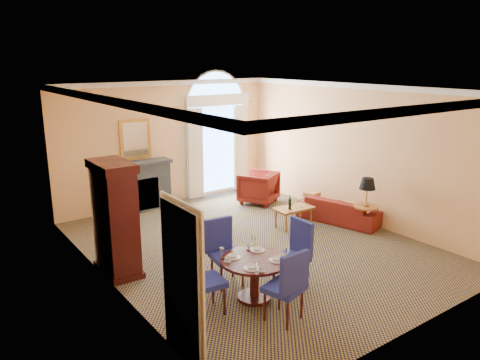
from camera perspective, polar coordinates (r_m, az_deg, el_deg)
ground at (r=9.74m, az=1.73°, el=-8.03°), size 7.50×7.50×0.00m
room_envelope at (r=9.59m, az=-0.71°, el=7.19°), size 6.04×7.52×3.45m
armoire at (r=8.56m, az=-14.95°, el=-4.76°), size 0.59×1.04×2.04m
dining_table at (r=7.54m, az=1.78°, el=-10.79°), size 1.10×1.10×0.89m
dining_chair_north at (r=8.03m, az=-2.10°, el=-8.15°), size 0.57×0.58×1.13m
dining_chair_south at (r=6.89m, az=5.97°, el=-12.31°), size 0.63×0.63×1.13m
dining_chair_east at (r=8.01m, az=6.84°, el=-8.31°), size 0.52×0.50×1.13m
dining_chair_west at (r=7.09m, az=-4.93°, el=-11.45°), size 0.57×0.56×1.13m
sofa at (r=11.29m, az=12.07°, el=-3.58°), size 1.26×2.08×0.57m
armchair at (r=12.44m, az=2.24°, el=-0.90°), size 1.23×1.24×0.84m
coffee_table at (r=10.75m, az=6.58°, el=-3.52°), size 0.92×0.54×0.78m
side_table at (r=10.75m, az=15.17°, el=-2.05°), size 0.56×0.56×1.18m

